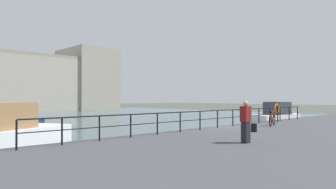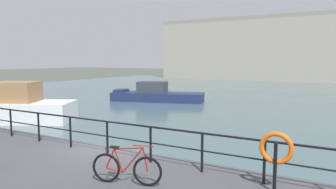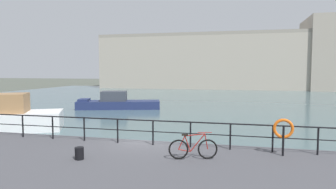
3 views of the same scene
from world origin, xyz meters
TOP-DOWN VIEW (x-y plane):
  - ground_plane at (0.00, 0.00)m, footprint 240.00×240.00m
  - water_basin at (0.00, 30.20)m, footprint 80.00×60.00m
  - harbor_building at (4.83, 58.06)m, footprint 55.77×14.44m
  - moored_green_narrowboat at (-10.95, 4.75)m, footprint 6.13×5.02m
  - moored_small_launch at (-8.90, 17.48)m, footprint 9.16×4.85m
  - quay_railing at (-1.05, -0.75)m, footprint 22.75×0.07m
  - parked_bicycle at (2.56, -2.41)m, footprint 1.72×0.53m
  - mooring_bollard at (-1.40, -3.40)m, footprint 0.32×0.32m
  - life_ring_stand at (5.76, -1.14)m, footprint 0.75×0.16m

SIDE VIEW (x-z plane):
  - ground_plane at x=0.00m, z-range 0.00..0.00m
  - water_basin at x=0.00m, z-range 0.00..0.01m
  - moored_small_launch at x=-8.90m, z-range -0.29..1.61m
  - moored_green_narrowboat at x=-10.95m, z-range -0.28..2.29m
  - mooring_bollard at x=-1.40m, z-range 1.00..1.44m
  - parked_bicycle at x=2.56m, z-range 0.90..1.88m
  - quay_railing at x=-1.05m, z-range 1.20..2.28m
  - life_ring_stand at x=5.76m, z-range 1.28..2.67m
  - harbor_building at x=4.83m, z-range -1.37..13.69m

